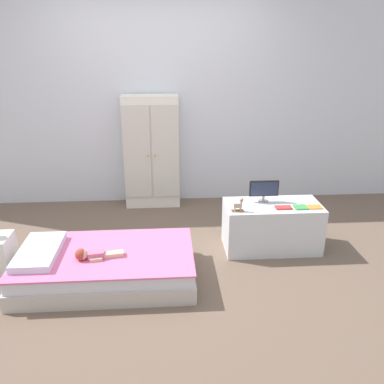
% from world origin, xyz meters
% --- Properties ---
extents(ground_plane, '(10.00, 10.00, 0.02)m').
position_xyz_m(ground_plane, '(0.00, 0.00, -0.01)').
color(ground_plane, brown).
extents(back_wall, '(6.40, 0.05, 2.70)m').
position_xyz_m(back_wall, '(0.00, 1.57, 1.35)').
color(back_wall, silver).
rests_on(back_wall, ground_plane).
extents(bed, '(1.48, 0.85, 0.26)m').
position_xyz_m(bed, '(-0.45, -0.27, 0.13)').
color(bed, beige).
rests_on(bed, ground_plane).
extents(pillow, '(0.32, 0.60, 0.06)m').
position_xyz_m(pillow, '(-0.99, -0.27, 0.29)').
color(pillow, silver).
rests_on(pillow, bed).
extents(doll, '(0.39, 0.15, 0.10)m').
position_xyz_m(doll, '(-0.56, -0.37, 0.30)').
color(doll, '#D6668E').
rests_on(doll, bed).
extents(wardrobe, '(0.65, 0.31, 1.35)m').
position_xyz_m(wardrobe, '(-0.09, 1.39, 0.67)').
color(wardrobe, white).
rests_on(wardrobe, ground_plane).
extents(tv_stand, '(0.92, 0.45, 0.46)m').
position_xyz_m(tv_stand, '(1.09, 0.19, 0.23)').
color(tv_stand, silver).
rests_on(tv_stand, ground_plane).
extents(tv_monitor, '(0.28, 0.10, 0.21)m').
position_xyz_m(tv_monitor, '(1.01, 0.26, 0.59)').
color(tv_monitor, '#99999E').
rests_on(tv_monitor, tv_stand).
extents(rocking_horse_toy, '(0.11, 0.04, 0.13)m').
position_xyz_m(rocking_horse_toy, '(0.73, 0.05, 0.53)').
color(rocking_horse_toy, '#8E6642').
rests_on(rocking_horse_toy, tv_stand).
extents(book_red, '(0.15, 0.08, 0.02)m').
position_xyz_m(book_red, '(1.16, 0.08, 0.47)').
color(book_red, '#CC3838').
rests_on(book_red, tv_stand).
extents(book_green, '(0.12, 0.11, 0.01)m').
position_xyz_m(book_green, '(1.33, 0.08, 0.47)').
color(book_green, '#429E51').
rests_on(book_green, tv_stand).
extents(book_orange, '(0.14, 0.10, 0.01)m').
position_xyz_m(book_orange, '(1.46, 0.08, 0.47)').
color(book_orange, orange).
rests_on(book_orange, tv_stand).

